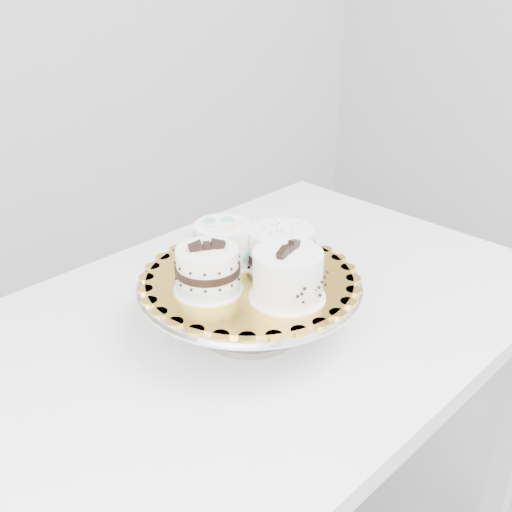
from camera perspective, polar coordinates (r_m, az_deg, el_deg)
table at (r=1.20m, az=0.07°, el=-8.55°), size 1.20×0.89×0.75m
cake_stand at (r=1.06m, az=-0.56°, el=-3.60°), size 0.37×0.37×0.10m
cake_board at (r=1.04m, az=-0.57°, el=-2.00°), size 0.39×0.39×0.00m
cake_swirl at (r=0.97m, az=2.84°, el=-1.82°), size 0.14×0.14×0.09m
cake_banded at (r=0.99m, az=-4.32°, el=-1.36°), size 0.13×0.13×0.09m
cake_dots at (r=1.07m, az=-2.95°, el=1.15°), size 0.12×0.12×0.07m
cake_ribbon at (r=1.07m, az=2.29°, el=0.72°), size 0.13×0.13×0.07m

